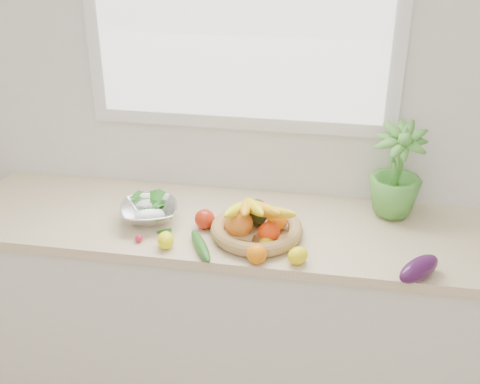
% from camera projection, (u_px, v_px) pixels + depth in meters
% --- Properties ---
extents(back_wall, '(4.50, 0.02, 2.70)m').
position_uv_depth(back_wall, '(241.00, 93.00, 2.52)').
color(back_wall, white).
rests_on(back_wall, ground).
extents(counter_cabinet, '(2.20, 0.58, 0.86)m').
position_uv_depth(counter_cabinet, '(230.00, 313.00, 2.68)').
color(counter_cabinet, silver).
rests_on(counter_cabinet, ground).
extents(countertop, '(2.24, 0.62, 0.04)m').
position_uv_depth(countertop, '(229.00, 226.00, 2.48)').
color(countertop, beige).
rests_on(countertop, counter_cabinet).
extents(orange_loose, '(0.09, 0.09, 0.07)m').
position_uv_depth(orange_loose, '(257.00, 254.00, 2.18)').
color(orange_loose, orange).
rests_on(orange_loose, countertop).
extents(lemon_a, '(0.08, 0.09, 0.06)m').
position_uv_depth(lemon_a, '(166.00, 240.00, 2.27)').
color(lemon_a, '#F8F90D').
rests_on(lemon_a, countertop).
extents(lemon_b, '(0.10, 0.10, 0.07)m').
position_uv_depth(lemon_b, '(298.00, 256.00, 2.18)').
color(lemon_b, '#FFE80D').
rests_on(lemon_b, countertop).
extents(lemon_c, '(0.07, 0.08, 0.05)m').
position_uv_depth(lemon_c, '(267.00, 243.00, 2.27)').
color(lemon_c, gold).
rests_on(lemon_c, countertop).
extents(apple, '(0.09, 0.09, 0.08)m').
position_uv_depth(apple, '(205.00, 219.00, 2.40)').
color(apple, '#B6250E').
rests_on(apple, countertop).
extents(ginger, '(0.12, 0.06, 0.04)m').
position_uv_depth(ginger, '(238.00, 240.00, 2.30)').
color(ginger, tan).
rests_on(ginger, countertop).
extents(garlic_a, '(0.06, 0.06, 0.04)m').
position_uv_depth(garlic_a, '(288.00, 226.00, 2.40)').
color(garlic_a, white).
rests_on(garlic_a, countertop).
extents(garlic_b, '(0.06, 0.06, 0.04)m').
position_uv_depth(garlic_b, '(288.00, 226.00, 2.39)').
color(garlic_b, white).
rests_on(garlic_b, countertop).
extents(garlic_c, '(0.07, 0.07, 0.05)m').
position_uv_depth(garlic_c, '(271.00, 236.00, 2.32)').
color(garlic_c, white).
rests_on(garlic_c, countertop).
extents(eggplant, '(0.19, 0.20, 0.08)m').
position_uv_depth(eggplant, '(419.00, 269.00, 2.09)').
color(eggplant, '#39103E').
rests_on(eggplant, countertop).
extents(cucumber, '(0.15, 0.23, 0.04)m').
position_uv_depth(cucumber, '(201.00, 246.00, 2.26)').
color(cucumber, '#205719').
rests_on(cucumber, countertop).
extents(radish, '(0.04, 0.04, 0.03)m').
position_uv_depth(radish, '(139.00, 238.00, 2.32)').
color(radish, '#D21A42').
rests_on(radish, countertop).
extents(potted_herb, '(0.22, 0.22, 0.38)m').
position_uv_depth(potted_herb, '(397.00, 170.00, 2.42)').
color(potted_herb, '#4D9A38').
rests_on(potted_herb, countertop).
extents(fruit_basket, '(0.48, 0.48, 0.19)m').
position_uv_depth(fruit_basket, '(256.00, 224.00, 2.34)').
color(fruit_basket, tan).
rests_on(fruit_basket, countertop).
extents(colander_with_spinach, '(0.29, 0.29, 0.12)m').
position_uv_depth(colander_with_spinach, '(149.00, 208.00, 2.44)').
color(colander_with_spinach, silver).
rests_on(colander_with_spinach, countertop).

